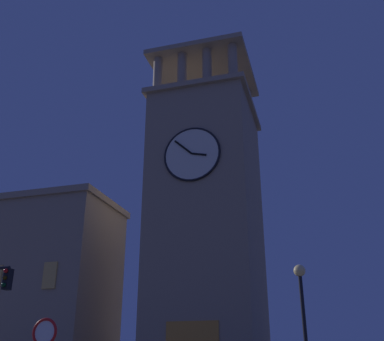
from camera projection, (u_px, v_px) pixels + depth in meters
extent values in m
cube|color=gray|center=(208.00, 236.00, 32.89)|extent=(7.08, 7.93, 20.24)
cube|color=gray|center=(206.00, 111.00, 36.90)|extent=(7.68, 8.53, 0.40)
cylinder|color=gray|center=(233.00, 62.00, 33.85)|extent=(0.70, 0.70, 3.06)
cylinder|color=gray|center=(207.00, 67.00, 34.35)|extent=(0.70, 0.70, 3.06)
cylinder|color=gray|center=(182.00, 71.00, 34.85)|extent=(0.70, 0.70, 3.06)
cylinder|color=gray|center=(158.00, 75.00, 35.35)|extent=(0.70, 0.70, 3.06)
cylinder|color=gray|center=(248.00, 108.00, 39.80)|extent=(0.70, 0.70, 3.06)
cylinder|color=gray|center=(226.00, 111.00, 40.30)|extent=(0.70, 0.70, 3.06)
cylinder|color=gray|center=(204.00, 114.00, 40.80)|extent=(0.70, 0.70, 3.06)
cylinder|color=gray|center=(183.00, 117.00, 41.31)|extent=(0.70, 0.70, 3.06)
cube|color=gray|center=(205.00, 75.00, 38.25)|extent=(7.68, 8.53, 0.40)
cylinder|color=black|center=(205.00, 59.00, 38.86)|extent=(0.12, 0.12, 2.73)
cylinder|color=silver|center=(192.00, 154.00, 31.15)|extent=(3.85, 0.12, 3.85)
torus|color=black|center=(192.00, 154.00, 31.13)|extent=(4.01, 0.16, 4.01)
cube|color=black|center=(199.00, 154.00, 30.88)|extent=(1.06, 0.06, 0.36)
cube|color=black|center=(183.00, 147.00, 31.43)|extent=(1.28, 0.06, 1.20)
cube|color=gray|center=(0.00, 296.00, 35.67)|extent=(17.46, 7.10, 13.10)
cube|color=gray|center=(13.00, 212.00, 38.31)|extent=(17.86, 7.50, 0.50)
cube|color=#E0B259|center=(50.00, 275.00, 31.06)|extent=(1.00, 0.12, 1.80)
cube|color=black|center=(8.00, 279.00, 16.53)|extent=(0.22, 0.30, 0.75)
sphere|color=red|center=(6.00, 271.00, 16.48)|extent=(0.16, 0.16, 0.16)
sphere|color=#392705|center=(5.00, 278.00, 16.38)|extent=(0.16, 0.16, 0.16)
sphere|color=#063316|center=(4.00, 285.00, 16.29)|extent=(0.16, 0.16, 0.16)
sphere|color=#F9DB8C|center=(299.00, 271.00, 17.06)|extent=(0.44, 0.44, 0.44)
cylinder|color=white|center=(45.00, 332.00, 12.88)|extent=(0.70, 0.04, 0.70)
torus|color=red|center=(45.00, 332.00, 12.87)|extent=(0.78, 0.08, 0.78)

